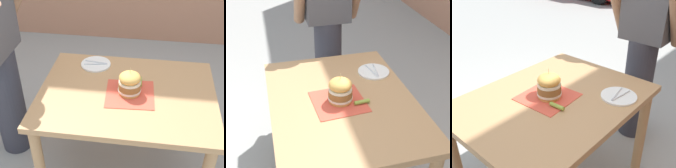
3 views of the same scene
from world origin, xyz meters
TOP-DOWN VIEW (x-y plane):
  - ground_plane at (0.00, 0.00)m, footprint 80.00×80.00m
  - patio_table at (0.00, 0.00)m, footprint 0.88×1.16m
  - serving_paper at (-0.03, -0.02)m, footprint 0.33×0.33m
  - sandwich at (-0.02, -0.02)m, footprint 0.15×0.15m
  - pickle_spear at (0.10, -0.08)m, footprint 0.10×0.03m
  - side_plate_with_forks at (0.30, 0.26)m, footprint 0.22×0.22m

SIDE VIEW (x-z plane):
  - ground_plane at x=0.00m, z-range 0.00..0.00m
  - patio_table at x=0.00m, z-range 0.26..1.00m
  - serving_paper at x=-0.03m, z-range 0.74..0.75m
  - side_plate_with_forks at x=0.30m, z-range 0.74..0.76m
  - pickle_spear at x=0.10m, z-range 0.75..0.77m
  - sandwich at x=-0.02m, z-range 0.73..0.92m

